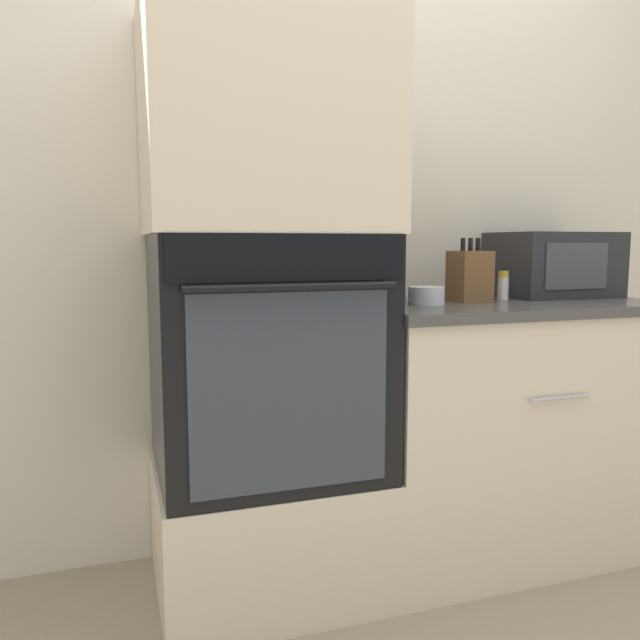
{
  "coord_description": "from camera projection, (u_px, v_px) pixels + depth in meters",
  "views": [
    {
      "loc": [
        -0.8,
        -1.59,
        1.11
      ],
      "look_at": [
        -0.2,
        0.21,
        0.88
      ],
      "focal_mm": 35.0,
      "sensor_mm": 36.0,
      "label": 1
    }
  ],
  "objects": [
    {
      "name": "condiment_jar_mid",
      "position": [
        503.0,
        286.0,
        2.23
      ],
      "size": [
        0.04,
        0.04,
        0.1
      ],
      "color": "silver",
      "rests_on": "counter_unit"
    },
    {
      "name": "ground_plane",
      "position": [
        404.0,
        615.0,
        1.88
      ],
      "size": [
        12.0,
        12.0,
        0.0
      ],
      "primitive_type": "plane",
      "color": "gray"
    },
    {
      "name": "oven_cabinet_base",
      "position": [
        267.0,
        526.0,
        2.03
      ],
      "size": [
        0.7,
        0.6,
        0.4
      ],
      "color": "beige",
      "rests_on": "ground_plane"
    },
    {
      "name": "knife_block",
      "position": [
        470.0,
        276.0,
        2.18
      ],
      "size": [
        0.12,
        0.13,
        0.22
      ],
      "color": "brown",
      "rests_on": "counter_unit"
    },
    {
      "name": "wall_oven",
      "position": [
        266.0,
        353.0,
        1.96
      ],
      "size": [
        0.68,
        0.64,
        0.74
      ],
      "color": "black",
      "rests_on": "oven_cabinet_base"
    },
    {
      "name": "wall_back",
      "position": [
        335.0,
        207.0,
        2.32
      ],
      "size": [
        8.0,
        0.05,
        2.5
      ],
      "color": "beige",
      "rests_on": "ground_plane"
    },
    {
      "name": "microwave",
      "position": [
        553.0,
        264.0,
        2.39
      ],
      "size": [
        0.43,
        0.33,
        0.24
      ],
      "color": "#232326",
      "rests_on": "counter_unit"
    },
    {
      "name": "condiment_jar_near",
      "position": [
        392.0,
        285.0,
        2.17
      ],
      "size": [
        0.04,
        0.04,
        0.12
      ],
      "color": "#427047",
      "rests_on": "counter_unit"
    },
    {
      "name": "oven_cabinet_upper",
      "position": [
        263.0,
        117.0,
        1.87
      ],
      "size": [
        0.7,
        0.6,
        0.7
      ],
      "color": "beige",
      "rests_on": "wall_oven"
    },
    {
      "name": "counter_unit",
      "position": [
        499.0,
        425.0,
        2.27
      ],
      "size": [
        1.06,
        0.63,
        0.91
      ],
      "color": "beige",
      "rests_on": "ground_plane"
    },
    {
      "name": "bowl",
      "position": [
        426.0,
        296.0,
        2.07
      ],
      "size": [
        0.12,
        0.12,
        0.06
      ],
      "color": "silver",
      "rests_on": "counter_unit"
    }
  ]
}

